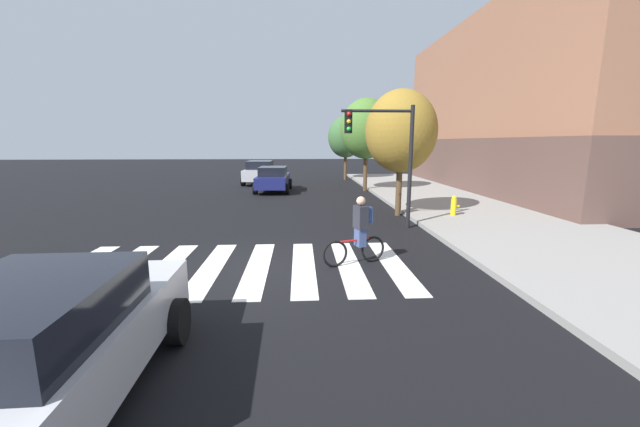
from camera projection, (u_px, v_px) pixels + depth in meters
name	position (u px, v px, depth m)	size (l,w,h in m)	color
ground_plane	(250.00, 267.00, 9.03)	(120.00, 120.00, 0.00)	black
sidewalk	(597.00, 258.00, 9.48)	(6.50, 50.00, 0.15)	gray
crosswalk_stripes	(235.00, 267.00, 9.01)	(8.32, 4.04, 0.01)	silver
sedan_near	(38.00, 350.00, 3.94)	(2.25, 4.64, 1.59)	#B7B7BC
sedan_mid	(273.00, 179.00, 22.91)	(2.19, 4.46, 1.52)	navy
sedan_far	(260.00, 172.00, 27.28)	(2.41, 4.88, 1.66)	#B7B7BC
cyclist	(359.00, 231.00, 9.15)	(1.63, 0.64, 1.69)	black
traffic_light_near	(387.00, 146.00, 12.63)	(2.47, 0.28, 4.20)	black
fire_hydrant	(454.00, 206.00, 14.65)	(0.33, 0.22, 0.78)	gold
street_tree_near	(401.00, 131.00, 14.83)	(2.83, 2.83, 5.04)	#4C3823
street_tree_mid	(366.00, 129.00, 22.55)	(3.14, 3.14, 5.59)	#4C3823
street_tree_far	(346.00, 137.00, 29.66)	(2.82, 2.82, 5.02)	#4C3823
corner_building	(578.00, 108.00, 22.89)	(14.67, 21.15, 10.16)	brown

